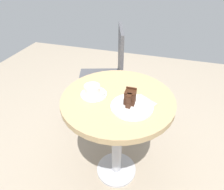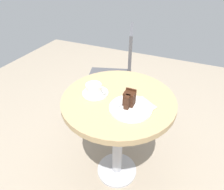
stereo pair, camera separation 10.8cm
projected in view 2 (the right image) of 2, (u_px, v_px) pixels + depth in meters
The scene contains 10 objects.
ground_plane at pixel (117, 171), 1.53m from camera, with size 4.40×4.40×0.01m, color gray.
cafe_table at pixel (118, 114), 1.20m from camera, with size 0.65×0.65×0.68m.
saucer at pixel (95, 93), 1.16m from camera, with size 0.15×0.15×0.01m.
coffee_cup at pixel (94, 89), 1.13m from camera, with size 0.12×0.09×0.06m.
teaspoon at pixel (99, 97), 1.12m from camera, with size 0.03×0.10×0.00m.
cake_plate at pixel (131, 108), 1.04m from camera, with size 0.23×0.23×0.01m.
cake_slice at pixel (129, 99), 1.03m from camera, with size 0.06×0.08×0.08m.
fork at pixel (128, 100), 1.08m from camera, with size 0.06×0.14×0.00m.
napkin at pixel (141, 106), 1.07m from camera, with size 0.17×0.17×0.00m.
cafe_chair at pixel (119, 71), 1.72m from camera, with size 0.48×0.48×0.89m.
Camera 2 is at (0.33, -0.85, 1.35)m, focal length 32.00 mm.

